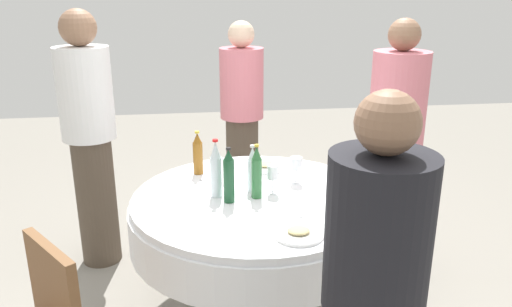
{
  "coord_description": "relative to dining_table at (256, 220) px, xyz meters",
  "views": [
    {
      "loc": [
        0.33,
        2.47,
        1.81
      ],
      "look_at": [
        0.0,
        0.0,
        0.98
      ],
      "focal_mm": 34.99,
      "sensor_mm": 36.0,
      "label": 1
    }
  ],
  "objects": [
    {
      "name": "bottle_clear_east",
      "position": [
        0.21,
        -0.02,
        0.3
      ],
      "size": [
        0.06,
        0.06,
        0.32
      ],
      "color": "silver",
      "rests_on": "dining_table"
    },
    {
      "name": "dining_table",
      "position": [
        0.0,
        0.0,
        0.0
      ],
      "size": [
        1.37,
        1.37,
        0.74
      ],
      "color": "white",
      "rests_on": "ground_plane"
    },
    {
      "name": "bottle_amber_mid",
      "position": [
        0.3,
        -0.38,
        0.27
      ],
      "size": [
        0.06,
        0.06,
        0.27
      ],
      "color": "#8C5619",
      "rests_on": "dining_table"
    },
    {
      "name": "wine_glass_mid",
      "position": [
        -0.1,
        -0.02,
        0.26
      ],
      "size": [
        0.06,
        0.06,
        0.16
      ],
      "color": "white",
      "rests_on": "dining_table"
    },
    {
      "name": "fork_east",
      "position": [
        0.23,
        -0.21,
        0.15
      ],
      "size": [
        0.15,
        0.13,
        0.0
      ],
      "primitive_type": "cube",
      "rotation": [
        0.0,
        0.0,
        5.56
      ],
      "color": "silver",
      "rests_on": "dining_table"
    },
    {
      "name": "wine_glass_west",
      "position": [
        -0.25,
        -0.16,
        0.26
      ],
      "size": [
        0.07,
        0.07,
        0.15
      ],
      "color": "white",
      "rests_on": "dining_table"
    },
    {
      "name": "person_left",
      "position": [
        -0.24,
        1.11,
        0.21
      ],
      "size": [
        0.34,
        0.34,
        1.53
      ],
      "rotation": [
        0.0,
        0.0,
        0.21
      ],
      "color": "#4C3F33",
      "rests_on": "ground_plane"
    },
    {
      "name": "bottle_green_left",
      "position": [
        -0.0,
        0.02,
        0.29
      ],
      "size": [
        0.06,
        0.06,
        0.3
      ],
      "color": "#2D6B38",
      "rests_on": "dining_table"
    },
    {
      "name": "fork_mid",
      "position": [
        0.46,
        -0.05,
        0.15
      ],
      "size": [
        0.11,
        0.16,
        0.0
      ],
      "primitive_type": "cube",
      "rotation": [
        0.0,
        0.0,
        1.02
      ],
      "color": "silver",
      "rests_on": "dining_table"
    },
    {
      "name": "plate_outer",
      "position": [
        -0.13,
        0.48,
        0.16
      ],
      "size": [
        0.23,
        0.23,
        0.04
      ],
      "color": "white",
      "rests_on": "dining_table"
    },
    {
      "name": "person_mid",
      "position": [
        0.99,
        -0.74,
        0.3
      ],
      "size": [
        0.34,
        0.34,
        1.69
      ],
      "rotation": [
        0.0,
        0.0,
        4.07
      ],
      "color": "#4C3F33",
      "rests_on": "ground_plane"
    },
    {
      "name": "person_near",
      "position": [
        -0.92,
        -0.35,
        0.27
      ],
      "size": [
        0.34,
        0.34,
        1.65
      ],
      "rotation": [
        0.0,
        0.0,
        1.94
      ],
      "color": "#26262B",
      "rests_on": "ground_plane"
    },
    {
      "name": "plate_north",
      "position": [
        -0.12,
        -0.42,
        0.16
      ],
      "size": [
        0.24,
        0.24,
        0.04
      ],
      "color": "white",
      "rests_on": "dining_table"
    },
    {
      "name": "bottle_dark_green_rear",
      "position": [
        0.15,
        0.06,
        0.29
      ],
      "size": [
        0.06,
        0.06,
        0.3
      ],
      "color": "#194728",
      "rests_on": "dining_table"
    },
    {
      "name": "bottle_clear_near",
      "position": [
        0.01,
        -0.07,
        0.27
      ],
      "size": [
        0.06,
        0.06,
        0.27
      ],
      "color": "silver",
      "rests_on": "dining_table"
    },
    {
      "name": "bottle_dark_green_west",
      "position": [
        -0.37,
        0.33,
        0.27
      ],
      "size": [
        0.06,
        0.06,
        0.26
      ],
      "color": "#194728",
      "rests_on": "dining_table"
    },
    {
      "name": "fork_near",
      "position": [
        -0.19,
        0.22,
        0.15
      ],
      "size": [
        0.04,
        0.18,
        0.0
      ],
      "primitive_type": "cube",
      "rotation": [
        0.0,
        0.0,
        1.41
      ],
      "color": "silver",
      "rests_on": "dining_table"
    },
    {
      "name": "person_east",
      "position": [
        -0.07,
        -1.35,
        0.23
      ],
      "size": [
        0.34,
        0.34,
        1.58
      ],
      "rotation": [
        0.0,
        0.0,
        3.09
      ],
      "color": "#4C3F33",
      "rests_on": "ground_plane"
    }
  ]
}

